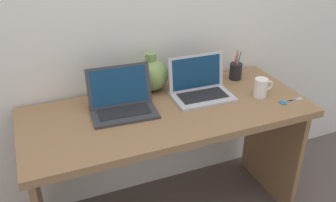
{
  "coord_description": "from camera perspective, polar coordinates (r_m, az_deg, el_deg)",
  "views": [
    {
      "loc": [
        -0.63,
        -1.55,
        1.71
      ],
      "look_at": [
        0.0,
        0.0,
        0.8
      ],
      "focal_mm": 39.46,
      "sensor_mm": 36.0,
      "label": 1
    }
  ],
  "objects": [
    {
      "name": "pen_cup",
      "position": [
        2.28,
        10.42,
        4.62
      ],
      "size": [
        0.07,
        0.07,
        0.18
      ],
      "color": "black",
      "rests_on": "desk"
    },
    {
      "name": "laptop_left",
      "position": [
        1.9,
        -7.17,
        0.19
      ],
      "size": [
        0.34,
        0.24,
        0.22
      ],
      "color": "#333338",
      "rests_on": "desk"
    },
    {
      "name": "laptop_right",
      "position": [
        2.05,
        4.91,
        2.4
      ],
      "size": [
        0.33,
        0.23,
        0.22
      ],
      "color": "#B2B2B7",
      "rests_on": "desk"
    },
    {
      "name": "coffee_mug",
      "position": [
        2.09,
        14.2,
        2.03
      ],
      "size": [
        0.11,
        0.07,
        0.11
      ],
      "color": "white",
      "rests_on": "desk"
    },
    {
      "name": "back_wall",
      "position": [
        2.07,
        -3.84,
        14.12
      ],
      "size": [
        4.4,
        0.04,
        2.4
      ],
      "primitive_type": "cube",
      "color": "silver",
      "rests_on": "ground"
    },
    {
      "name": "scissors",
      "position": [
        2.09,
        17.93,
        -0.08
      ],
      "size": [
        0.15,
        0.05,
        0.01
      ],
      "color": "#B7B7BC",
      "rests_on": "desk"
    },
    {
      "name": "green_vase",
      "position": [
        2.09,
        -2.65,
        4.15
      ],
      "size": [
        0.2,
        0.2,
        0.22
      ],
      "color": "#75934C",
      "rests_on": "desk"
    },
    {
      "name": "desk",
      "position": [
        2.01,
        0.0,
        -5.34
      ],
      "size": [
        1.5,
        0.63,
        0.75
      ],
      "color": "olive",
      "rests_on": "ground"
    }
  ]
}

